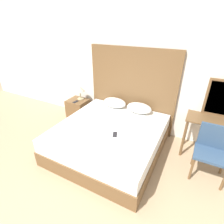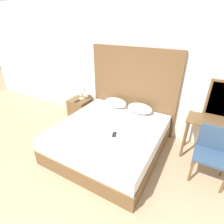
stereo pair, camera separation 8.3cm
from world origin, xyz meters
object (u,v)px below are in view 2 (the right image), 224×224
Objects in this scene: table_lamp at (81,89)px; vanity_desk at (216,130)px; bed at (109,138)px; nightstand at (80,109)px; chair at (213,151)px; phone_on_nightstand at (77,101)px; phone_on_bed at (114,135)px.

table_lamp is 2.94m from vanity_desk.
nightstand is (-1.28, 0.71, -0.01)m from bed.
vanity_desk is 0.46m from chair.
table_lamp is (0.03, 0.09, 0.51)m from nightstand.
phone_on_nightstand is at bearing 154.24° from bed.
bed is at bearing -25.76° from phone_on_nightstand.
nightstand is 3.27× the size of phone_on_nightstand.
table_lamp is at bearing 177.30° from vanity_desk.
nightstand is (-1.49, 0.90, -0.28)m from phone_on_bed.
chair is at bearing -90.20° from vanity_desk.
phone_on_nightstand is at bearing -74.67° from nightstand.
phone_on_bed is at bearing -28.55° from phone_on_nightstand.
chair is (2.96, -0.50, 0.25)m from nightstand.
chair reaches higher than phone_on_nightstand.
phone_on_nightstand is (-1.25, 0.60, 0.25)m from bed.
bed is at bearing 137.46° from phone_on_bed.
vanity_desk reaches higher than phone_on_nightstand.
nightstand is 0.53× the size of vanity_desk.
nightstand is 1.51× the size of table_lamp.
phone_on_nightstand is at bearing 151.45° from phone_on_bed.
phone_on_bed is at bearing -34.17° from table_lamp.
bed is 11.71× the size of phone_on_bed.
table_lamp reaches higher than vanity_desk.
nightstand is at bearing 148.80° from phone_on_bed.
table_lamp is 0.39× the size of chair.
chair is at bearing -9.49° from nightstand.
bed is 1.47m from nightstand.
phone_on_nightstand is (-1.46, 0.79, -0.02)m from phone_on_bed.
bed is 1.84m from vanity_desk.
phone_on_bed is 1.77m from table_lamp.
bed is at bearing -158.59° from vanity_desk.
chair reaches higher than nightstand.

